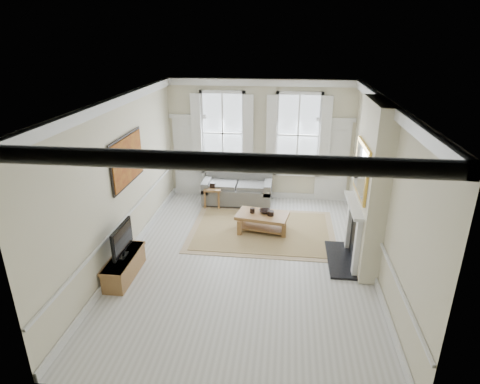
# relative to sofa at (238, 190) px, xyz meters

# --- Properties ---
(floor) EXTENTS (7.20, 7.20, 0.00)m
(floor) POSITION_rel_sofa_xyz_m (0.58, -3.11, -0.37)
(floor) COLOR #B7B5AD
(floor) RESTS_ON ground
(ceiling) EXTENTS (7.20, 7.20, 0.00)m
(ceiling) POSITION_rel_sofa_xyz_m (0.58, -3.11, 3.03)
(ceiling) COLOR white
(ceiling) RESTS_ON back_wall
(back_wall) EXTENTS (5.20, 0.00, 5.20)m
(back_wall) POSITION_rel_sofa_xyz_m (0.58, 0.49, 1.33)
(back_wall) COLOR beige
(back_wall) RESTS_ON floor
(left_wall) EXTENTS (0.00, 7.20, 7.20)m
(left_wall) POSITION_rel_sofa_xyz_m (-2.02, -3.11, 1.33)
(left_wall) COLOR beige
(left_wall) RESTS_ON floor
(right_wall) EXTENTS (0.00, 7.20, 7.20)m
(right_wall) POSITION_rel_sofa_xyz_m (3.18, -3.11, 1.33)
(right_wall) COLOR beige
(right_wall) RESTS_ON floor
(window_left) EXTENTS (1.26, 0.20, 2.20)m
(window_left) POSITION_rel_sofa_xyz_m (-0.47, 0.44, 1.53)
(window_left) COLOR #B2BCC6
(window_left) RESTS_ON back_wall
(window_right) EXTENTS (1.26, 0.20, 2.20)m
(window_right) POSITION_rel_sofa_xyz_m (1.63, 0.44, 1.53)
(window_right) COLOR #B2BCC6
(window_right) RESTS_ON back_wall
(door_left) EXTENTS (0.90, 0.08, 2.30)m
(door_left) POSITION_rel_sofa_xyz_m (-1.47, 0.45, 0.78)
(door_left) COLOR silver
(door_left) RESTS_ON floor
(door_right) EXTENTS (0.90, 0.08, 2.30)m
(door_right) POSITION_rel_sofa_xyz_m (2.63, 0.45, 0.78)
(door_right) COLOR silver
(door_right) RESTS_ON floor
(painting) EXTENTS (0.05, 1.66, 1.06)m
(painting) POSITION_rel_sofa_xyz_m (-1.98, -2.81, 1.68)
(painting) COLOR #A86B1C
(painting) RESTS_ON left_wall
(chimney_breast) EXTENTS (0.35, 1.70, 3.38)m
(chimney_breast) POSITION_rel_sofa_xyz_m (3.00, -2.91, 1.33)
(chimney_breast) COLOR beige
(chimney_breast) RESTS_ON floor
(hearth) EXTENTS (0.55, 1.50, 0.05)m
(hearth) POSITION_rel_sofa_xyz_m (2.58, -2.91, -0.34)
(hearth) COLOR black
(hearth) RESTS_ON floor
(fireplace) EXTENTS (0.21, 1.45, 1.33)m
(fireplace) POSITION_rel_sofa_xyz_m (2.78, -2.91, 0.37)
(fireplace) COLOR silver
(fireplace) RESTS_ON floor
(mirror) EXTENTS (0.06, 1.26, 1.06)m
(mirror) POSITION_rel_sofa_xyz_m (2.79, -2.91, 1.68)
(mirror) COLOR gold
(mirror) RESTS_ON chimney_breast
(sofa) EXTENTS (1.92, 0.93, 0.88)m
(sofa) POSITION_rel_sofa_xyz_m (0.00, 0.00, 0.00)
(sofa) COLOR slate
(sofa) RESTS_ON floor
(side_table) EXTENTS (0.50, 0.50, 0.57)m
(side_table) POSITION_rel_sofa_xyz_m (-0.64, -0.39, 0.09)
(side_table) COLOR brown
(side_table) RESTS_ON floor
(rug) EXTENTS (3.50, 2.60, 0.02)m
(rug) POSITION_rel_sofa_xyz_m (0.82, -1.75, -0.35)
(rug) COLOR #9C8650
(rug) RESTS_ON floor
(coffee_table) EXTENTS (1.33, 0.91, 0.46)m
(coffee_table) POSITION_rel_sofa_xyz_m (0.82, -1.75, 0.01)
(coffee_table) COLOR brown
(coffee_table) RESTS_ON rug
(ceramic_pot_a) EXTENTS (0.12, 0.12, 0.12)m
(ceramic_pot_a) POSITION_rel_sofa_xyz_m (0.57, -1.70, 0.15)
(ceramic_pot_a) COLOR black
(ceramic_pot_a) RESTS_ON coffee_table
(ceramic_pot_b) EXTENTS (0.16, 0.16, 0.11)m
(ceramic_pot_b) POSITION_rel_sofa_xyz_m (1.02, -1.80, 0.15)
(ceramic_pot_b) COLOR black
(ceramic_pot_b) RESTS_ON coffee_table
(bowl) EXTENTS (0.34, 0.34, 0.07)m
(bowl) POSITION_rel_sofa_xyz_m (0.87, -1.65, 0.13)
(bowl) COLOR black
(bowl) RESTS_ON coffee_table
(tv_stand) EXTENTS (0.41, 1.27, 0.45)m
(tv_stand) POSITION_rel_sofa_xyz_m (-1.76, -4.03, -0.14)
(tv_stand) COLOR brown
(tv_stand) RESTS_ON floor
(tv) EXTENTS (0.08, 0.90, 0.68)m
(tv) POSITION_rel_sofa_xyz_m (-1.74, -4.03, 0.48)
(tv) COLOR black
(tv) RESTS_ON tv_stand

